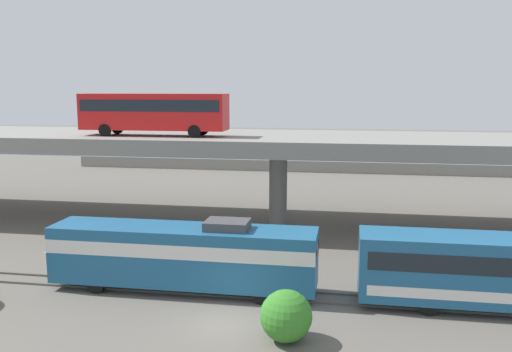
{
  "coord_description": "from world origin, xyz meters",
  "views": [
    {
      "loc": [
        5.74,
        -24.56,
        11.41
      ],
      "look_at": [
        -2.23,
        22.05,
        3.74
      ],
      "focal_mm": 38.23,
      "sensor_mm": 36.0,
      "label": 1
    }
  ],
  "objects": [
    {
      "name": "rail_strip_near",
      "position": [
        0.0,
        3.29,
        0.06
      ],
      "size": [
        110.0,
        0.12,
        0.12
      ],
      "primitive_type": "cube",
      "color": "#59544C",
      "rests_on": "ground_plane"
    },
    {
      "name": "parked_car_3",
      "position": [
        21.02,
        54.46,
        2.32
      ],
      "size": [
        4.51,
        1.91,
        1.5
      ],
      "color": "maroon",
      "rests_on": "pier_parking_lot"
    },
    {
      "name": "pier_parking_lot",
      "position": [
        0.0,
        55.0,
        0.77
      ],
      "size": [
        65.71,
        12.03,
        1.55
      ],
      "primitive_type": "cube",
      "color": "gray",
      "rests_on": "ground_plane"
    },
    {
      "name": "highway_overpass",
      "position": [
        0.0,
        20.0,
        6.81
      ],
      "size": [
        96.0,
        12.14,
        7.54
      ],
      "color": "gray",
      "rests_on": "ground_plane"
    },
    {
      "name": "train_locomotive",
      "position": [
        -4.09,
        4.0,
        2.19
      ],
      "size": [
        16.12,
        3.04,
        4.18
      ],
      "rotation": [
        0.0,
        0.0,
        3.14
      ],
      "color": "#1E5984",
      "rests_on": "ground_plane"
    },
    {
      "name": "parked_car_2",
      "position": [
        15.51,
        53.39,
        2.32
      ],
      "size": [
        4.26,
        1.82,
        1.5
      ],
      "rotation": [
        0.0,
        0.0,
        3.14
      ],
      "color": "black",
      "rests_on": "pier_parking_lot"
    },
    {
      "name": "parked_car_0",
      "position": [
        -27.09,
        55.4,
        2.32
      ],
      "size": [
        4.42,
        1.94,
        1.5
      ],
      "rotation": [
        0.0,
        0.0,
        3.14
      ],
      "color": "#515459",
      "rests_on": "pier_parking_lot"
    },
    {
      "name": "harbor_water",
      "position": [
        0.0,
        78.0,
        0.0
      ],
      "size": [
        140.0,
        36.0,
        0.01
      ],
      "primitive_type": "cube",
      "color": "#2D5170",
      "rests_on": "ground_plane"
    },
    {
      "name": "ground_plane",
      "position": [
        0.0,
        0.0,
        0.0
      ],
      "size": [
        260.0,
        260.0,
        0.0
      ],
      "primitive_type": "plane",
      "color": "#605B54"
    },
    {
      "name": "rail_strip_far",
      "position": [
        0.0,
        4.71,
        0.06
      ],
      "size": [
        110.0,
        0.12,
        0.12
      ],
      "primitive_type": "cube",
      "color": "#59544C",
      "rests_on": "ground_plane"
    },
    {
      "name": "parked_car_4",
      "position": [
        -21.08,
        52.3,
        2.32
      ],
      "size": [
        4.67,
        1.82,
        1.5
      ],
      "rotation": [
        0.0,
        0.0,
        3.14
      ],
      "color": "#9E998C",
      "rests_on": "pier_parking_lot"
    },
    {
      "name": "shrub_right",
      "position": [
        3.15,
        -1.33,
        1.2
      ],
      "size": [
        2.39,
        2.39,
        2.39
      ],
      "primitive_type": "sphere",
      "color": "#357F28",
      "rests_on": "ground_plane"
    },
    {
      "name": "parked_car_5",
      "position": [
        2.5,
        57.12,
        2.32
      ],
      "size": [
        4.34,
        1.9,
        1.5
      ],
      "rotation": [
        0.0,
        0.0,
        3.14
      ],
      "color": "black",
      "rests_on": "pier_parking_lot"
    },
    {
      "name": "transit_bus_on_overpass",
      "position": [
        -9.93,
        17.76,
        9.61
      ],
      "size": [
        12.0,
        2.68,
        3.4
      ],
      "rotation": [
        0.0,
        0.0,
        3.14
      ],
      "color": "red",
      "rests_on": "highway_overpass"
    },
    {
      "name": "parked_car_6",
      "position": [
        -11.61,
        54.91,
        2.32
      ],
      "size": [
        4.45,
        2.0,
        1.5
      ],
      "rotation": [
        0.0,
        0.0,
        3.14
      ],
      "color": "black",
      "rests_on": "pier_parking_lot"
    },
    {
      "name": "parked_car_1",
      "position": [
        4.85,
        53.58,
        2.32
      ],
      "size": [
        4.02,
        1.85,
        1.5
      ],
      "color": "navy",
      "rests_on": "pier_parking_lot"
    }
  ]
}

